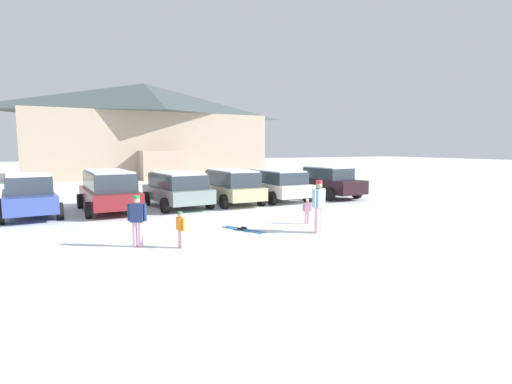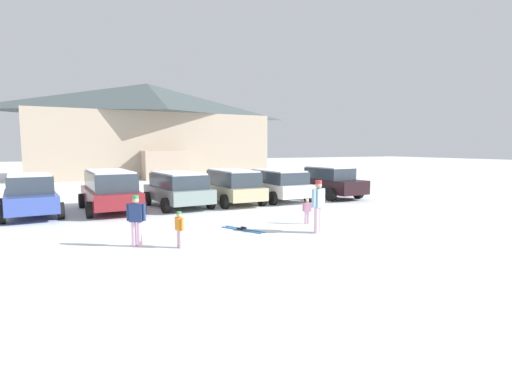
% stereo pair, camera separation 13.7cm
% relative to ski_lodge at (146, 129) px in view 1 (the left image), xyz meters
% --- Properties ---
extents(ground, '(160.00, 160.00, 0.00)m').
position_rel_ski_lodge_xyz_m(ground, '(-2.14, -32.97, -4.36)').
color(ground, white).
extents(ski_lodge, '(21.55, 11.88, 8.61)m').
position_rel_ski_lodge_xyz_m(ski_lodge, '(0.00, 0.00, 0.00)').
color(ski_lodge, tan).
rests_on(ski_lodge, ground).
extents(parked_blue_hatchback, '(2.37, 4.31, 1.67)m').
position_rel_ski_lodge_xyz_m(parked_blue_hatchback, '(-8.82, -21.10, -3.52)').
color(parked_blue_hatchback, '#364B9D').
rests_on(parked_blue_hatchback, ground).
extents(parked_maroon_van, '(2.36, 4.83, 1.72)m').
position_rel_ski_lodge_xyz_m(parked_maroon_van, '(-5.88, -21.04, -3.44)').
color(parked_maroon_van, maroon).
rests_on(parked_maroon_van, ground).
extents(parked_grey_wagon, '(2.55, 4.25, 1.57)m').
position_rel_ski_lodge_xyz_m(parked_grey_wagon, '(-3.03, -21.28, -3.51)').
color(parked_grey_wagon, gray).
rests_on(parked_grey_wagon, ground).
extents(parked_beige_suv, '(2.11, 4.12, 1.62)m').
position_rel_ski_lodge_xyz_m(parked_beige_suv, '(-0.40, -21.35, -3.49)').
color(parked_beige_suv, tan).
rests_on(parked_beige_suv, ground).
extents(parked_white_suv, '(2.27, 4.20, 1.55)m').
position_rel_ski_lodge_xyz_m(parked_white_suv, '(2.12, -21.27, -3.52)').
color(parked_white_suv, white).
rests_on(parked_white_suv, ground).
extents(parked_black_sedan, '(2.42, 4.71, 1.65)m').
position_rel_ski_lodge_xyz_m(parked_black_sedan, '(5.16, -21.28, -3.53)').
color(parked_black_sedan, black).
rests_on(parked_black_sedan, ground).
extents(skier_teen_in_navy_coat, '(0.48, 0.33, 1.41)m').
position_rel_ski_lodge_xyz_m(skier_teen_in_navy_coat, '(-5.96, -27.80, -3.57)').
color(skier_teen_in_navy_coat, '#EBB3D0').
rests_on(skier_teen_in_navy_coat, ground).
extents(skier_adult_in_blue_parka, '(0.58, 0.37, 1.67)m').
position_rel_ski_lodge_xyz_m(skier_adult_in_blue_parka, '(-0.53, -28.53, -3.42)').
color(skier_adult_in_blue_parka, '#EDB9CB').
rests_on(skier_adult_in_blue_parka, ground).
extents(skier_child_in_orange_jacket, '(0.19, 0.36, 0.99)m').
position_rel_ski_lodge_xyz_m(skier_child_in_orange_jacket, '(-4.95, -28.44, -3.80)').
color(skier_child_in_orange_jacket, beige).
rests_on(skier_child_in_orange_jacket, ground).
extents(skier_child_in_pink_snowsuit, '(0.30, 0.21, 0.89)m').
position_rel_ski_lodge_xyz_m(skier_child_in_pink_snowsuit, '(-0.02, -27.14, -3.86)').
color(skier_child_in_pink_snowsuit, '#E9B2CA').
rests_on(skier_child_in_pink_snowsuit, ground).
extents(pair_of_skis, '(0.97, 1.64, 0.08)m').
position_rel_ski_lodge_xyz_m(pair_of_skis, '(-2.47, -27.06, -4.34)').
color(pair_of_skis, blue).
rests_on(pair_of_skis, ground).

